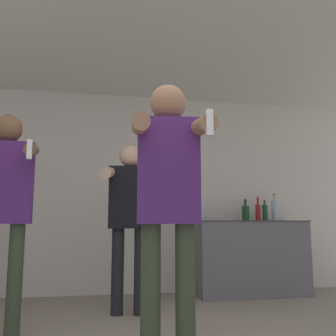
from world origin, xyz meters
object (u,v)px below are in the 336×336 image
object	(u,v)px
bottle_amber_bourbon	(246,213)
person_man_side	(3,196)
person_woman_foreground	(168,190)
bottle_tall_gin	(201,211)
person_spectator_back	(130,209)
bottle_green_wine	(275,209)
bottle_red_label	(258,212)
bottle_dark_rum	(265,212)

from	to	relation	value
bottle_amber_bourbon	person_man_side	xyz separation A→B (m)	(-2.59, -1.41, 0.08)
bottle_amber_bourbon	person_man_side	world-z (taller)	person_man_side
bottle_amber_bourbon	person_woman_foreground	distance (m)	2.71
bottle_tall_gin	person_woman_foreground	size ratio (longest dim) A/B	0.19
person_woman_foreground	person_spectator_back	distance (m)	1.50
bottle_green_wine	person_spectator_back	bearing A→B (deg)	-157.75
bottle_tall_gin	person_woman_foreground	xyz separation A→B (m)	(-0.85, -2.29, 0.04)
bottle_tall_gin	person_spectator_back	bearing A→B (deg)	-140.29
bottle_red_label	bottle_amber_bourbon	size ratio (longest dim) A/B	1.12
bottle_tall_gin	bottle_amber_bourbon	xyz separation A→B (m)	(0.58, 0.00, -0.02)
person_spectator_back	bottle_dark_rum	bearing A→B (deg)	23.82
bottle_red_label	person_man_side	world-z (taller)	person_man_side
person_woman_foreground	bottle_amber_bourbon	bearing A→B (deg)	58.02
bottle_tall_gin	person_man_side	world-z (taller)	person_man_side
bottle_red_label	person_woman_foreground	bearing A→B (deg)	-124.91
bottle_green_wine	bottle_tall_gin	world-z (taller)	bottle_green_wine
bottle_amber_bourbon	bottle_green_wine	bearing A→B (deg)	0.00
bottle_green_wine	person_man_side	bearing A→B (deg)	-154.81
bottle_dark_rum	bottle_amber_bourbon	distance (m)	0.26
person_spectator_back	bottle_amber_bourbon	bearing A→B (deg)	27.32
bottle_red_label	person_spectator_back	world-z (taller)	person_spectator_back
person_man_side	bottle_amber_bourbon	bearing A→B (deg)	28.56
bottle_dark_rum	bottle_green_wine	size ratio (longest dim) A/B	0.75
bottle_dark_rum	bottle_green_wine	world-z (taller)	bottle_green_wine
person_woman_foreground	bottle_dark_rum	bearing A→B (deg)	53.54
bottle_amber_bourbon	person_man_side	distance (m)	2.94
bottle_red_label	bottle_tall_gin	bearing A→B (deg)	180.00
bottle_red_label	person_spectator_back	size ratio (longest dim) A/B	0.19
bottle_green_wine	bottle_amber_bourbon	distance (m)	0.41
person_woman_foreground	person_spectator_back	size ratio (longest dim) A/B	1.05
bottle_red_label	bottle_dark_rum	bearing A→B (deg)	0.00
bottle_tall_gin	bottle_red_label	size ratio (longest dim) A/B	1.06
bottle_dark_rum	person_man_side	size ratio (longest dim) A/B	0.15
bottle_green_wine	person_woman_foreground	world-z (taller)	person_woman_foreground
person_woman_foreground	person_man_side	world-z (taller)	person_man_side
bottle_red_label	person_woman_foreground	world-z (taller)	person_woman_foreground
bottle_tall_gin	person_man_side	size ratio (longest dim) A/B	0.19
bottle_dark_rum	bottle_green_wine	distance (m)	0.15
bottle_tall_gin	person_spectator_back	world-z (taller)	person_spectator_back
bottle_tall_gin	person_spectator_back	size ratio (longest dim) A/B	0.20
bottle_dark_rum	bottle_amber_bourbon	world-z (taller)	bottle_amber_bourbon
person_woman_foreground	person_spectator_back	world-z (taller)	person_woman_foreground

